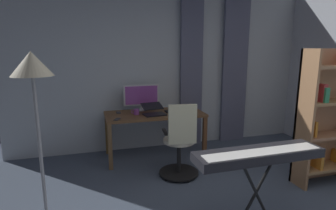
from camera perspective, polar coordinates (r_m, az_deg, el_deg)
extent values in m
cube|color=silver|center=(4.92, -1.00, 7.94)|extent=(5.36, 0.10, 2.90)
cube|color=slate|center=(5.34, 13.65, 6.55)|extent=(0.49, 0.06, 2.64)
cube|color=slate|center=(4.97, 4.86, 6.47)|extent=(0.41, 0.06, 2.64)
cube|color=brown|center=(4.47, -2.80, -1.89)|extent=(1.58, 0.73, 0.04)
cube|color=brown|center=(4.50, 7.61, -6.79)|extent=(0.06, 0.06, 0.70)
cube|color=brown|center=(4.16, -11.93, -8.53)|extent=(0.06, 0.06, 0.70)
cube|color=brown|center=(5.07, 4.69, -4.58)|extent=(0.06, 0.06, 0.70)
cube|color=brown|center=(4.77, -12.51, -5.89)|extent=(0.06, 0.06, 0.70)
cylinder|color=black|center=(4.03, 2.25, -13.78)|extent=(0.56, 0.56, 0.02)
sphere|color=black|center=(4.09, 5.88, -13.64)|extent=(0.05, 0.05, 0.05)
sphere|color=black|center=(4.27, 2.62, -12.48)|extent=(0.05, 0.05, 0.05)
sphere|color=black|center=(4.14, -1.10, -13.30)|extent=(0.05, 0.05, 0.05)
sphere|color=black|center=(3.87, -0.39, -15.17)|extent=(0.05, 0.05, 0.05)
sphere|color=black|center=(3.84, 4.25, -15.42)|extent=(0.05, 0.05, 0.05)
cylinder|color=black|center=(3.94, 2.28, -10.81)|extent=(0.06, 0.06, 0.45)
cylinder|color=beige|center=(3.85, 2.31, -7.35)|extent=(0.48, 0.48, 0.05)
cube|color=beige|center=(3.57, 3.03, -4.03)|extent=(0.38, 0.09, 0.52)
cube|color=black|center=(3.77, -0.66, -5.59)|extent=(0.07, 0.24, 0.03)
cube|color=black|center=(3.85, 5.25, -5.26)|extent=(0.07, 0.24, 0.03)
cylinder|color=silver|center=(4.66, -5.48, -1.03)|extent=(0.18, 0.18, 0.01)
cylinder|color=silver|center=(4.65, -5.49, -0.49)|extent=(0.04, 0.04, 0.08)
cube|color=silver|center=(4.61, -5.55, 2.09)|extent=(0.59, 0.03, 0.35)
cube|color=purple|center=(4.60, -5.51, 2.05)|extent=(0.54, 0.01, 0.30)
cube|color=black|center=(4.54, 1.83, -1.24)|extent=(0.39, 0.14, 0.02)
cube|color=black|center=(4.31, -2.78, -1.99)|extent=(0.36, 0.27, 0.02)
cube|color=black|center=(4.38, -3.33, -0.22)|extent=(0.35, 0.26, 0.08)
ellipsoid|color=silver|center=(4.82, 3.74, -0.41)|extent=(0.06, 0.10, 0.04)
cube|color=#333338|center=(4.52, -10.28, -1.57)|extent=(0.07, 0.14, 0.01)
cube|color=#333338|center=(4.11, -10.54, -2.94)|extent=(0.13, 0.16, 0.01)
cylinder|color=purple|center=(4.36, -6.56, -1.41)|extent=(0.08, 0.08, 0.09)
torus|color=purple|center=(4.35, -7.25, -1.40)|extent=(0.06, 0.01, 0.06)
cube|color=#B27F54|center=(3.84, 26.46, -2.91)|extent=(0.04, 0.30, 1.77)
cube|color=tan|center=(4.23, 29.62, -1.96)|extent=(0.90, 0.04, 1.77)
cube|color=tan|center=(4.34, 29.97, -10.92)|extent=(0.83, 0.30, 0.04)
cube|color=tan|center=(4.20, 30.59, -5.30)|extent=(0.83, 0.30, 0.04)
cube|color=tan|center=(4.10, 31.23, 0.64)|extent=(0.83, 0.30, 0.04)
cube|color=orange|center=(4.15, 28.20, -9.69)|extent=(0.05, 0.26, 0.24)
cube|color=orange|center=(3.94, 27.55, -4.26)|extent=(0.03, 0.19, 0.19)
cube|color=#328E5C|center=(3.90, 28.87, 2.06)|extent=(0.06, 0.27, 0.19)
cube|color=#CF3B3E|center=(3.89, 28.80, 2.32)|extent=(0.06, 0.21, 0.22)
cylinder|color=black|center=(3.01, 17.80, -16.94)|extent=(0.41, 0.04, 0.73)
cylinder|color=black|center=(3.01, 17.80, -16.94)|extent=(0.41, 0.04, 0.73)
cube|color=#232328|center=(2.84, 18.32, -9.75)|extent=(1.30, 0.34, 0.09)
cube|color=white|center=(2.78, 19.05, -9.19)|extent=(1.20, 0.20, 0.01)
cylinder|color=#A5A5A8|center=(2.71, -24.78, -11.08)|extent=(0.03, 0.03, 1.55)
cone|color=beige|center=(2.52, -26.50, 7.70)|extent=(0.34, 0.34, 0.20)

